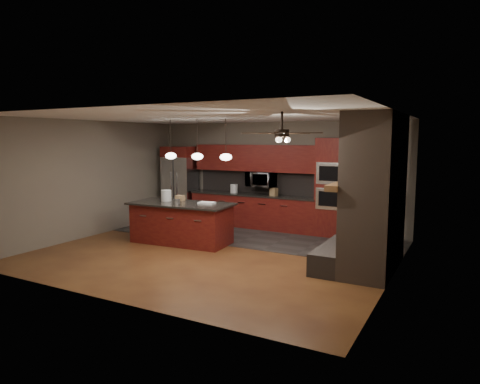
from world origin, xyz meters
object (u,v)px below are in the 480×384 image
Objects in this scene: cardboard_box at (180,198)px; kitchen_island at (181,223)px; refrigerator at (181,184)px; counter_box at (274,192)px; counter_bucket at (234,189)px; oven_tower at (334,188)px; paint_tray at (207,203)px; white_bucket at (166,196)px; paint_can at (177,202)px; microwave at (261,179)px.

kitchen_island is at bearing -49.91° from cardboard_box.
refrigerator is 2.92m from counter_box.
counter_bucket is (1.71, 0.08, -0.06)m from refrigerator.
counter_box is at bearing -2.38° from counter_bucket.
counter_bucket is at bearing 179.85° from oven_tower.
cardboard_box is (-0.81, 0.11, 0.04)m from paint_tray.
kitchen_island is at bearing -53.79° from refrigerator.
counter_bucket is at bearing 2.71° from refrigerator.
white_bucket is 0.33m from cardboard_box.
oven_tower is 0.98× the size of kitchen_island.
kitchen_island is 2.66m from counter_box.
counter_box is (0.70, 2.09, 0.06)m from paint_tray.
counter_box reaches higher than paint_tray.
cardboard_box is (-0.25, 0.47, 0.01)m from paint_can.
counter_box is (2.92, 0.03, -0.07)m from refrigerator.
counter_bucket reaches higher than paint_tray.
oven_tower is at bearing -1.66° from microwave.
kitchen_island is (1.64, -2.24, -0.60)m from refrigerator.
kitchen_island is (-2.84, -2.32, -0.73)m from oven_tower.
cardboard_box is at bearing 125.58° from kitchen_island.
counter_box is (1.75, 2.20, -0.05)m from white_bucket.
oven_tower is 1.11× the size of refrigerator.
refrigerator is 6.05× the size of paint_tray.
oven_tower is 3.73m from kitchen_island.
cardboard_box is 0.85× the size of counter_bucket.
kitchen_island is at bearing 92.62° from paint_can.
cardboard_box reaches higher than paint_can.
kitchen_island is at bearing -169.04° from paint_tray.
paint_tray is at bearing 6.01° from white_bucket.
counter_bucket reaches higher than kitchen_island.
counter_box reaches higher than kitchen_island.
counter_bucket is (0.07, 2.33, 0.55)m from kitchen_island.
microwave is 0.84m from counter_bucket.
oven_tower is at bearing 0.94° from refrigerator.
counter_bucket is 1.21m from counter_box.
counter_box is at bearing 62.67° from paint_can.
refrigerator is (-4.48, -0.07, -0.12)m from oven_tower.
counter_bucket is (-0.50, 2.14, 0.08)m from paint_tray.
counter_box is (1.27, 2.28, 0.53)m from kitchen_island.
microwave is 0.34× the size of refrigerator.
paint_can is 2.76m from counter_box.
microwave is at bearing 75.49° from paint_tray.
white_bucket is at bearing 167.10° from kitchen_island.
refrigerator is 10.95× the size of counter_box.
paint_can is 0.53m from cardboard_box.
refrigerator reaches higher than paint_tray.
microwave is 2.24m from paint_tray.
microwave is at bearing 62.50° from cardboard_box.
counter_box is (1.21, -0.05, -0.02)m from counter_bucket.
paint_tray is at bearing -42.93° from refrigerator.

